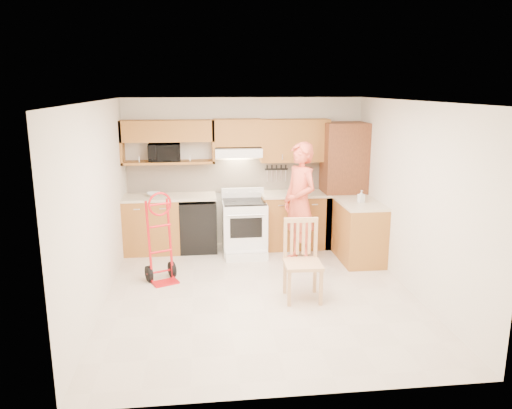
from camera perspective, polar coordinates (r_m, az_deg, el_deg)
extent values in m
cube|color=beige|center=(6.69, 0.50, -10.29)|extent=(4.00, 4.50, 0.02)
cube|color=white|center=(6.13, 0.55, 11.83)|extent=(4.00, 4.50, 0.02)
cube|color=beige|center=(8.50, -1.37, 3.71)|extent=(4.00, 0.02, 2.50)
cube|color=beige|center=(4.15, 4.44, -6.75)|extent=(4.00, 0.02, 2.50)
cube|color=beige|center=(6.37, -17.72, -0.20)|extent=(0.02, 4.50, 2.50)
cube|color=beige|center=(6.83, 17.49, 0.71)|extent=(0.02, 4.50, 2.50)
cube|color=beige|center=(8.48, -1.36, 3.35)|extent=(3.92, 0.03, 0.55)
cube|color=#905C24|center=(8.37, -11.78, -2.33)|extent=(0.90, 0.60, 0.90)
cube|color=black|center=(8.34, -6.63, -2.37)|extent=(0.60, 0.60, 0.85)
cube|color=#905C24|center=(8.49, 4.44, -1.87)|extent=(1.14, 0.60, 0.90)
cube|color=beige|center=(8.24, -9.85, 0.87)|extent=(1.50, 0.63, 0.04)
cube|color=beige|center=(8.37, 4.50, 1.23)|extent=(1.14, 0.63, 0.04)
cube|color=#905C24|center=(7.96, 11.72, -3.15)|extent=(0.60, 1.00, 0.90)
cube|color=beige|center=(7.84, 11.88, 0.14)|extent=(0.63, 1.00, 0.04)
cube|color=brown|center=(8.54, 9.93, 2.20)|extent=(0.70, 0.60, 2.10)
cube|color=#905C24|center=(8.21, -10.10, 8.31)|extent=(1.50, 0.33, 0.34)
cube|color=#905C24|center=(8.27, -9.96, 4.79)|extent=(1.50, 0.33, 0.04)
cube|color=#905C24|center=(8.22, -2.13, 8.23)|extent=(0.76, 0.33, 0.44)
cube|color=#905C24|center=(8.37, 4.43, 7.33)|extent=(1.14, 0.33, 0.70)
cube|color=white|center=(8.19, -2.07, 6.03)|extent=(0.76, 0.46, 0.14)
imported|color=black|center=(8.25, -10.45, 5.89)|extent=(0.52, 0.36, 0.28)
imported|color=#E0553B|center=(7.63, 5.05, 0.14)|extent=(0.68, 0.80, 1.87)
imported|color=white|center=(7.80, 11.96, 0.93)|extent=(0.11, 0.11, 0.19)
imported|color=white|center=(8.24, -11.60, 1.15)|extent=(0.27, 0.27, 0.06)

